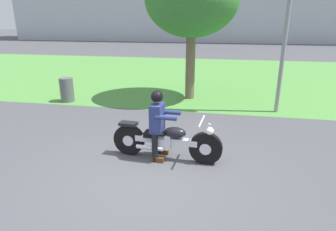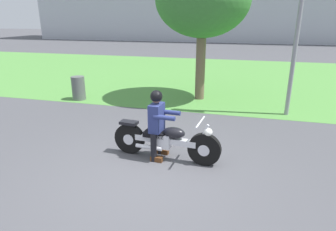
{
  "view_description": "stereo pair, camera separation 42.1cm",
  "coord_description": "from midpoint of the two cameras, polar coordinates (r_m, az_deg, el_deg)",
  "views": [
    {
      "loc": [
        1.18,
        -4.47,
        2.71
      ],
      "look_at": [
        0.15,
        0.93,
        0.85
      ],
      "focal_mm": 31.07,
      "sensor_mm": 36.0,
      "label": 1
    },
    {
      "loc": [
        1.59,
        -4.38,
        2.71
      ],
      "look_at": [
        0.15,
        0.93,
        0.85
      ],
      "focal_mm": 31.07,
      "sensor_mm": 36.0,
      "label": 2
    }
  ],
  "objects": [
    {
      "name": "motorcycle_lead",
      "position": [
        5.78,
        -2.41,
        -4.97
      ],
      "size": [
        2.23,
        0.66,
        0.88
      ],
      "rotation": [
        0.0,
        0.0,
        -0.07
      ],
      "color": "black",
      "rests_on": "ground"
    },
    {
      "name": "rider_lead",
      "position": [
        5.67,
        -4.08,
        -0.83
      ],
      "size": [
        0.57,
        0.49,
        1.4
      ],
      "rotation": [
        0.0,
        0.0,
        -0.07
      ],
      "color": "black",
      "rests_on": "ground"
    },
    {
      "name": "ground",
      "position": [
        5.37,
        -5.81,
        -11.72
      ],
      "size": [
        120.0,
        120.0,
        0.0
      ],
      "primitive_type": "plane",
      "color": "#4C4C51"
    },
    {
      "name": "trash_can",
      "position": [
        10.43,
        -20.34,
        4.74
      ],
      "size": [
        0.45,
        0.45,
        0.81
      ],
      "primitive_type": "cylinder",
      "color": "#595E5B",
      "rests_on": "ground"
    },
    {
      "name": "grass_verge",
      "position": [
        14.56,
        5.17,
        7.89
      ],
      "size": [
        60.0,
        12.0,
        0.01
      ],
      "primitive_type": "cube",
      "color": "#549342",
      "rests_on": "ground"
    }
  ]
}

